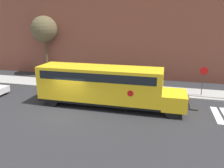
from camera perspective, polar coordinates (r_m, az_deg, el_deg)
ground_plane at (r=17.32m, az=-11.30°, el=-6.84°), size 60.00×60.00×0.00m
sidewalk_strip at (r=22.96m, az=-4.37°, el=-0.59°), size 44.00×3.00×0.15m
building_backdrop at (r=28.21m, az=-0.28°, el=16.55°), size 32.00×4.00×13.73m
school_bus at (r=17.29m, az=-2.20°, el=-0.07°), size 11.57×2.57×3.21m
stop_sign at (r=21.07m, az=22.72°, el=1.66°), size 0.72×0.10×2.79m
tree_near_sidewalk at (r=28.75m, az=-17.29°, el=13.43°), size 3.20×3.20×7.30m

